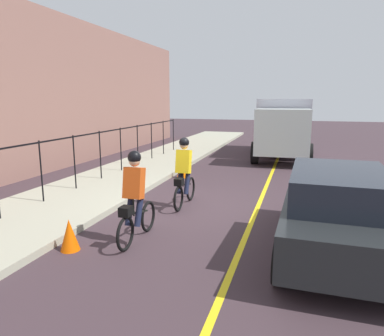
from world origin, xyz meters
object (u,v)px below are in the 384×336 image
cyclist_lead (184,173)px  patrol_sedan (337,210)px  traffic_cone_far (182,169)px  cyclist_follow (135,197)px  traffic_cone_near (70,235)px  box_truck_background (283,125)px

cyclist_lead → patrol_sedan: size_ratio=0.41×
patrol_sedan → traffic_cone_far: bearing=43.2°
cyclist_lead → patrol_sedan: cyclist_lead is taller
cyclist_follow → traffic_cone_near: 1.39m
traffic_cone_far → patrol_sedan: bearing=-138.2°
cyclist_follow → traffic_cone_far: bearing=9.6°
patrol_sedan → traffic_cone_far: (5.27, 4.70, -0.49)m
box_truck_background → traffic_cone_near: box_truck_background is taller
cyclist_lead → traffic_cone_far: cyclist_lead is taller
cyclist_lead → traffic_cone_near: (-3.28, 1.17, -0.61)m
cyclist_follow → traffic_cone_near: size_ratio=3.02×
cyclist_lead → box_truck_background: bearing=-12.1°
patrol_sedan → traffic_cone_near: bearing=106.8°
cyclist_lead → cyclist_follow: (-2.54, 0.17, 0.00)m
cyclist_lead → box_truck_background: 9.72m
cyclist_lead → box_truck_background: box_truck_background is taller
cyclist_lead → box_truck_background: size_ratio=0.27×
patrol_sedan → box_truck_background: size_ratio=0.66×
traffic_cone_near → cyclist_lead: bearing=-19.7°
cyclist_follow → patrol_sedan: cyclist_follow is taller
patrol_sedan → cyclist_lead: bearing=62.2°
patrol_sedan → traffic_cone_far: 7.08m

